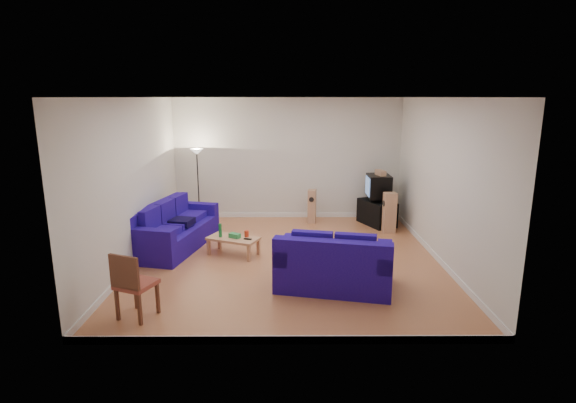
{
  "coord_description": "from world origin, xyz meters",
  "views": [
    {
      "loc": [
        -0.04,
        -8.62,
        3.2
      ],
      "look_at": [
        0.0,
        0.4,
        1.1
      ],
      "focal_mm": 28.0,
      "sensor_mm": 36.0,
      "label": 1
    }
  ],
  "objects_px": {
    "coffee_table": "(233,240)",
    "tv_stand": "(377,213)",
    "sofa_three_seat": "(172,231)",
    "sofa_loveseat": "(334,268)",
    "television": "(378,186)"
  },
  "relations": [
    {
      "from": "sofa_three_seat",
      "to": "coffee_table",
      "type": "height_order",
      "value": "sofa_three_seat"
    },
    {
      "from": "sofa_three_seat",
      "to": "sofa_loveseat",
      "type": "height_order",
      "value": "sofa_loveseat"
    },
    {
      "from": "coffee_table",
      "to": "tv_stand",
      "type": "distance_m",
      "value": 4.11
    },
    {
      "from": "sofa_loveseat",
      "to": "television",
      "type": "bearing_deg",
      "value": 80.92
    },
    {
      "from": "tv_stand",
      "to": "television",
      "type": "distance_m",
      "value": 0.69
    },
    {
      "from": "coffee_table",
      "to": "sofa_loveseat",
      "type": "bearing_deg",
      "value": -41.35
    },
    {
      "from": "sofa_loveseat",
      "to": "television",
      "type": "distance_m",
      "value": 4.31
    },
    {
      "from": "coffee_table",
      "to": "television",
      "type": "relative_size",
      "value": 1.56
    },
    {
      "from": "tv_stand",
      "to": "sofa_three_seat",
      "type": "bearing_deg",
      "value": -93.75
    },
    {
      "from": "sofa_three_seat",
      "to": "tv_stand",
      "type": "distance_m",
      "value": 5.12
    },
    {
      "from": "sofa_loveseat",
      "to": "tv_stand",
      "type": "distance_m",
      "value": 4.23
    },
    {
      "from": "sofa_three_seat",
      "to": "television",
      "type": "xyz_separation_m",
      "value": [
        4.82,
        1.8,
        0.65
      ]
    },
    {
      "from": "coffee_table",
      "to": "television",
      "type": "height_order",
      "value": "television"
    },
    {
      "from": "sofa_loveseat",
      "to": "coffee_table",
      "type": "height_order",
      "value": "sofa_loveseat"
    },
    {
      "from": "sofa_three_seat",
      "to": "coffee_table",
      "type": "bearing_deg",
      "value": 82.76
    }
  ]
}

